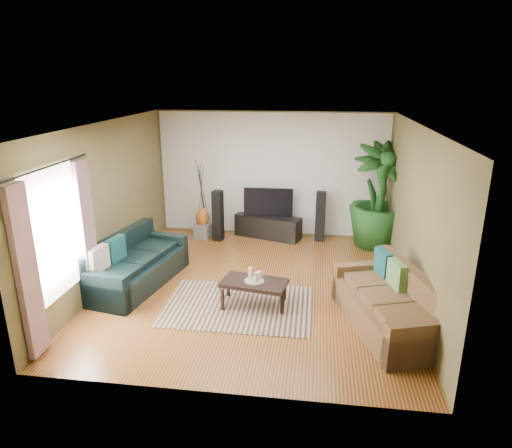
% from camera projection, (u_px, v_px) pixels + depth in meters
% --- Properties ---
extents(floor, '(5.50, 5.50, 0.00)m').
position_uv_depth(floor, '(254.00, 286.00, 7.73)').
color(floor, '#955E26').
rests_on(floor, ground).
extents(ceiling, '(5.50, 5.50, 0.00)m').
position_uv_depth(ceiling, '(254.00, 125.00, 6.89)').
color(ceiling, white).
rests_on(ceiling, ground).
extents(wall_back, '(5.00, 0.00, 5.00)m').
position_uv_depth(wall_back, '(272.00, 175.00, 9.90)').
color(wall_back, brown).
rests_on(wall_back, ground).
extents(wall_front, '(5.00, 0.00, 5.00)m').
position_uv_depth(wall_front, '(218.00, 284.00, 4.72)').
color(wall_front, brown).
rests_on(wall_front, ground).
extents(wall_left, '(0.00, 5.50, 5.50)m').
position_uv_depth(wall_left, '(107.00, 204.00, 7.63)').
color(wall_left, brown).
rests_on(wall_left, ground).
extents(wall_right, '(0.00, 5.50, 5.50)m').
position_uv_depth(wall_right, '(416.00, 216.00, 6.99)').
color(wall_right, brown).
rests_on(wall_right, ground).
extents(backwall_panel, '(4.90, 0.00, 4.90)m').
position_uv_depth(backwall_panel, '(272.00, 175.00, 9.89)').
color(backwall_panel, white).
rests_on(backwall_panel, ground).
extents(window_pane, '(0.00, 1.80, 1.80)m').
position_uv_depth(window_pane, '(55.00, 233.00, 6.11)').
color(window_pane, white).
rests_on(window_pane, ground).
extents(curtain_near, '(0.08, 0.35, 2.20)m').
position_uv_depth(curtain_near, '(27.00, 273.00, 5.47)').
color(curtain_near, gray).
rests_on(curtain_near, ground).
extents(curtain_far, '(0.08, 0.35, 2.20)m').
position_uv_depth(curtain_far, '(87.00, 232.00, 6.88)').
color(curtain_far, gray).
rests_on(curtain_far, ground).
extents(curtain_rod, '(0.03, 1.90, 0.03)m').
position_uv_depth(curtain_rod, '(49.00, 167.00, 5.82)').
color(curtain_rod, black).
rests_on(curtain_rod, ground).
extents(sofa_left, '(1.27, 2.21, 0.85)m').
position_uv_depth(sofa_left, '(136.00, 261.00, 7.69)').
color(sofa_left, black).
rests_on(sofa_left, floor).
extents(sofa_right, '(1.47, 2.18, 0.85)m').
position_uv_depth(sofa_right, '(387.00, 300.00, 6.35)').
color(sofa_right, brown).
rests_on(sofa_right, floor).
extents(area_rug, '(2.26, 1.61, 0.01)m').
position_uv_depth(area_rug, '(238.00, 306.00, 7.07)').
color(area_rug, tan).
rests_on(area_rug, floor).
extents(coffee_table, '(1.06, 0.70, 0.40)m').
position_uv_depth(coffee_table, '(254.00, 293.00, 7.05)').
color(coffee_table, black).
rests_on(coffee_table, floor).
extents(candle_tray, '(0.30, 0.30, 0.01)m').
position_uv_depth(candle_tray, '(254.00, 281.00, 6.99)').
color(candle_tray, gray).
rests_on(candle_tray, coffee_table).
extents(candle_tall, '(0.06, 0.06, 0.20)m').
position_uv_depth(candle_tall, '(251.00, 273.00, 6.99)').
color(candle_tall, beige).
rests_on(candle_tall, candle_tray).
extents(candle_mid, '(0.06, 0.06, 0.15)m').
position_uv_depth(candle_mid, '(256.00, 277.00, 6.92)').
color(candle_mid, beige).
rests_on(candle_mid, candle_tray).
extents(candle_short, '(0.06, 0.06, 0.13)m').
position_uv_depth(candle_short, '(259.00, 275.00, 7.02)').
color(candle_short, white).
rests_on(candle_short, candle_tray).
extents(tv_stand, '(1.51, 0.86, 0.48)m').
position_uv_depth(tv_stand, '(268.00, 227.00, 10.01)').
color(tv_stand, black).
rests_on(tv_stand, floor).
extents(television, '(1.06, 0.06, 0.63)m').
position_uv_depth(television, '(268.00, 202.00, 9.84)').
color(television, black).
rests_on(television, tv_stand).
extents(speaker_left, '(0.23, 0.25, 1.09)m').
position_uv_depth(speaker_left, '(218.00, 216.00, 9.75)').
color(speaker_left, black).
rests_on(speaker_left, floor).
extents(speaker_right, '(0.21, 0.23, 1.08)m').
position_uv_depth(speaker_right, '(320.00, 216.00, 9.73)').
color(speaker_right, black).
rests_on(speaker_right, floor).
extents(potted_plant, '(1.44, 1.44, 2.14)m').
position_uv_depth(potted_plant, '(379.00, 196.00, 9.26)').
color(potted_plant, '#184717').
rests_on(potted_plant, floor).
extents(plant_pot, '(0.40, 0.40, 0.31)m').
position_uv_depth(plant_pot, '(376.00, 238.00, 9.54)').
color(plant_pot, black).
rests_on(plant_pot, floor).
extents(pedestal, '(0.37, 0.37, 0.32)m').
position_uv_depth(pedestal, '(203.00, 231.00, 10.00)').
color(pedestal, gray).
rests_on(pedestal, floor).
extents(vase, '(0.29, 0.29, 0.41)m').
position_uv_depth(vase, '(202.00, 218.00, 9.90)').
color(vase, '#994F1B').
rests_on(vase, pedestal).
extents(side_table, '(0.51, 0.51, 0.51)m').
position_uv_depth(side_table, '(159.00, 253.00, 8.51)').
color(side_table, brown).
rests_on(side_table, floor).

